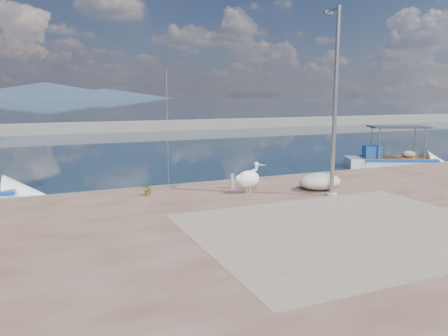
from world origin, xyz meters
The scene contains 11 objects.
ground centered at (0.00, 0.00, 0.00)m, with size 1400.00×1400.00×0.00m, color #162635.
quay centered at (0.00, -6.00, 0.25)m, with size 44.00×22.00×0.50m, color #543524.
quay_patch centered at (1.00, -3.00, 0.50)m, with size 9.00×7.00×0.01m, color gray.
breakwater centered at (0.00, 40.00, 0.60)m, with size 120.00×2.20×7.50m.
mountains centered at (4.39, 650.00, 9.51)m, with size 370.00×280.00×22.00m.
boat_right centered at (12.76, 7.13, 0.23)m, with size 6.30×4.32×2.90m.
pelican centered at (0.44, 2.34, 1.08)m, with size 1.29×0.69×1.23m.
lamp_post centered at (3.16, 0.70, 3.80)m, with size 0.44×0.96×7.00m.
bollard_near centered at (0.20, 3.43, 0.88)m, with size 0.23×0.23×0.70m.
potted_plant centered at (-3.30, 3.55, 0.73)m, with size 0.41×0.35×0.45m, color #33722D.
net_pile_d centered at (3.36, 1.72, 0.84)m, with size 1.80×1.35×0.67m, color beige.
Camera 1 is at (-7.17, -12.72, 4.31)m, focal length 35.00 mm.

